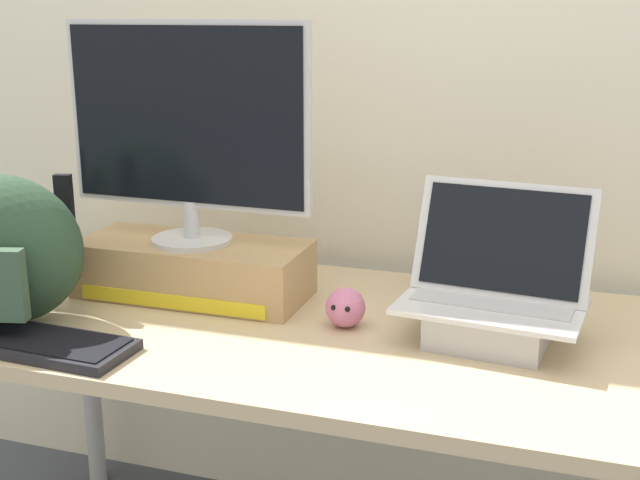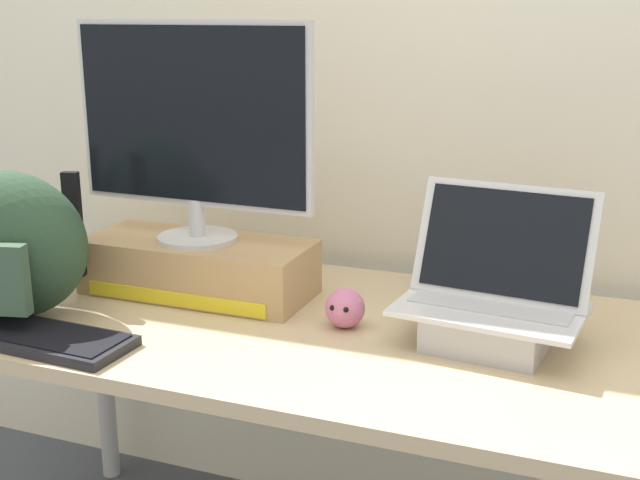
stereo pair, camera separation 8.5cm
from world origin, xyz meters
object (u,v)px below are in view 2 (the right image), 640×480
object	(u,v)px
open_laptop	(491,312)
coffee_mug	(452,270)
toner_box_yellow	(199,267)
plush_toy	(345,308)
desktop_monitor	(193,126)
messenger_backpack	(6,246)
external_keyboard	(24,334)

from	to	relation	value
open_laptop	coffee_mug	xyz separation A→B (m)	(-0.14, 0.30, -0.02)
toner_box_yellow	plush_toy	bearing A→B (deg)	-11.51
desktop_monitor	coffee_mug	size ratio (longest dim) A/B	4.58
desktop_monitor	messenger_backpack	size ratio (longest dim) A/B	1.47
external_keyboard	toner_box_yellow	bearing A→B (deg)	66.25
toner_box_yellow	plush_toy	world-z (taller)	toner_box_yellow
external_keyboard	coffee_mug	xyz separation A→B (m)	(0.72, 0.62, 0.03)
toner_box_yellow	external_keyboard	size ratio (longest dim) A/B	1.12
desktop_monitor	coffee_mug	bearing A→B (deg)	26.06
desktop_monitor	coffee_mug	distance (m)	0.68
open_laptop	plush_toy	size ratio (longest dim) A/B	4.50
toner_box_yellow	coffee_mug	bearing A→B (deg)	24.57
messenger_backpack	coffee_mug	size ratio (longest dim) A/B	3.11
desktop_monitor	plush_toy	world-z (taller)	desktop_monitor
open_laptop	external_keyboard	bearing A→B (deg)	-153.93
coffee_mug	toner_box_yellow	bearing A→B (deg)	-155.43
toner_box_yellow	coffee_mug	world-z (taller)	toner_box_yellow
external_keyboard	messenger_backpack	xyz separation A→B (m)	(-0.11, 0.09, 0.14)
desktop_monitor	plush_toy	size ratio (longest dim) A/B	6.91
open_laptop	plush_toy	distance (m)	0.30
desktop_monitor	external_keyboard	size ratio (longest dim) A/B	1.23
external_keyboard	plush_toy	world-z (taller)	plush_toy
open_laptop	coffee_mug	bearing A→B (deg)	121.37
desktop_monitor	messenger_backpack	world-z (taller)	desktop_monitor
toner_box_yellow	external_keyboard	world-z (taller)	toner_box_yellow
desktop_monitor	open_laptop	bearing A→B (deg)	-3.28
toner_box_yellow	desktop_monitor	size ratio (longest dim) A/B	0.91
desktop_monitor	coffee_mug	world-z (taller)	desktop_monitor
open_laptop	messenger_backpack	bearing A→B (deg)	-161.24
toner_box_yellow	desktop_monitor	distance (m)	0.32
toner_box_yellow	open_laptop	world-z (taller)	open_laptop
toner_box_yellow	open_laptop	size ratio (longest dim) A/B	1.40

